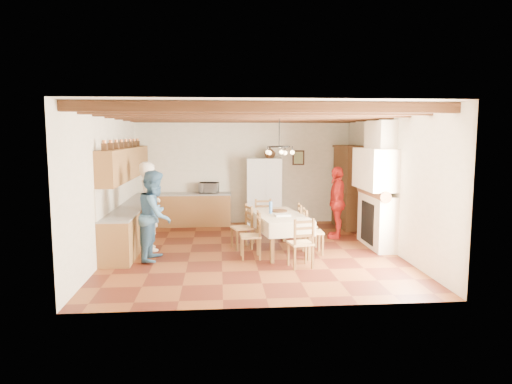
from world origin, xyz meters
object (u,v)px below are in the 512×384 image
microwave (209,188)px  chair_end_far (264,220)px  dining_table (279,218)px  person_woman_red (337,202)px  chair_right_near (313,231)px  hutch (348,187)px  chair_left_near (250,235)px  chair_left_far (242,227)px  person_man (150,206)px  chair_end_near (301,242)px  chair_right_far (307,225)px  person_woman_blue (155,215)px  refrigerator (265,192)px

microwave → chair_end_far: bearing=-46.0°
dining_table → person_woman_red: person_woman_red is taller
chair_end_far → person_woman_red: size_ratio=0.55×
dining_table → chair_right_near: chair_right_near is taller
hutch → person_woman_red: hutch is taller
chair_end_far → person_woman_red: bearing=-2.5°
chair_left_near → chair_left_far: 0.85m
chair_end_far → chair_right_near: bearing=-60.6°
chair_left_far → chair_right_near: size_ratio=1.00×
chair_left_near → chair_right_near: size_ratio=1.00×
dining_table → microwave: (-1.54, 3.01, 0.31)m
person_man → chair_right_near: bearing=-121.9°
chair_end_near → person_woman_red: bearing=-130.1°
hutch → chair_end_near: (-1.93, -3.59, -0.63)m
chair_left_far → person_man: 2.05m
chair_right_near → chair_right_far: (0.01, 0.69, 0.00)m
chair_right_far → chair_end_far: 1.14m
chair_end_near → person_woman_red: (1.32, 2.39, 0.39)m
person_woman_blue → microwave: person_woman_blue is taller
hutch → chair_left_far: 3.67m
chair_end_far → person_woman_blue: bearing=-149.9°
chair_left_near → hutch: bearing=133.6°
person_man → chair_end_near: bearing=-139.5°
chair_left_near → person_woman_red: bearing=125.2°
hutch → person_woman_red: 1.38m
dining_table → chair_left_far: (-0.78, 0.34, -0.25)m
refrigerator → chair_right_near: (0.71, -3.11, -0.45)m
person_woman_red → chair_left_near: bearing=-33.2°
chair_end_near → person_woman_blue: (-2.80, 0.77, 0.42)m
chair_right_near → chair_end_near: 1.06m
person_woman_red → chair_end_far: bearing=-69.2°
person_woman_blue → chair_right_far: bearing=-67.3°
chair_end_near → chair_left_near: bearing=-48.9°
person_woman_red → chair_end_near: bearing=-9.3°
chair_left_far → chair_right_near: bearing=52.4°
refrigerator → person_woman_blue: 4.17m
chair_left_far → microwave: (-0.77, 2.67, 0.57)m
dining_table → chair_end_far: chair_end_far is taller
dining_table → chair_right_far: (0.71, 0.46, -0.25)m
chair_left_far → person_woman_blue: (-1.76, -0.76, 0.42)m
refrigerator → chair_end_near: 4.11m
chair_right_near → chair_right_far: same height
person_woman_blue → person_woman_red: person_woman_blue is taller
hutch → dining_table: size_ratio=1.11×
chair_left_near → chair_end_far: size_ratio=1.00×
chair_left_near → chair_end_far: same height
person_woman_red → chair_right_far: bearing=-30.2°
chair_right_far → microwave: 3.45m
chair_right_near → chair_end_near: size_ratio=1.00×
chair_end_near → microwave: size_ratio=1.82×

